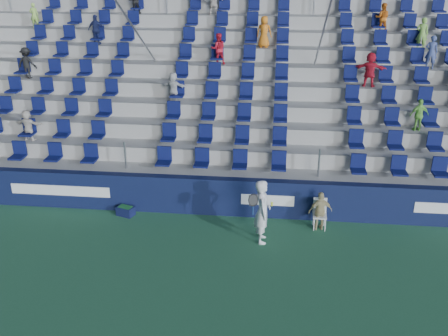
{
  "coord_description": "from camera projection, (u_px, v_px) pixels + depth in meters",
  "views": [
    {
      "loc": [
        1.6,
        -10.52,
        7.41
      ],
      "look_at": [
        0.2,
        2.8,
        1.7
      ],
      "focal_mm": 40.0,
      "sensor_mm": 36.0,
      "label": 1
    }
  ],
  "objects": [
    {
      "name": "grandstand",
      "position": [
        233.0,
        103.0,
        19.38
      ],
      "size": [
        24.0,
        8.17,
        6.63
      ],
      "color": "#979793",
      "rests_on": "ground"
    },
    {
      "name": "sponsor_wall",
      "position": [
        219.0,
        196.0,
        15.32
      ],
      "size": [
        24.0,
        0.32,
        1.2
      ],
      "color": "#10173B",
      "rests_on": "ground"
    },
    {
      "name": "tennis_player",
      "position": [
        262.0,
        211.0,
        13.72
      ],
      "size": [
        0.69,
        0.71,
        1.86
      ],
      "color": "silver",
      "rests_on": "ground"
    },
    {
      "name": "ball_bin",
      "position": [
        126.0,
        210.0,
        15.41
      ],
      "size": [
        0.6,
        0.49,
        0.29
      ],
      "color": "#10153C",
      "rests_on": "ground"
    },
    {
      "name": "line_judge",
      "position": [
        320.0,
        211.0,
        14.44
      ],
      "size": [
        0.75,
        0.44,
        1.19
      ],
      "primitive_type": "imported",
      "rotation": [
        0.0,
        0.0,
        3.36
      ],
      "color": "tan",
      "rests_on": "ground"
    },
    {
      "name": "line_judge_chair",
      "position": [
        320.0,
        211.0,
        14.6
      ],
      "size": [
        0.41,
        0.42,
        0.91
      ],
      "color": "white",
      "rests_on": "ground"
    },
    {
      "name": "ground",
      "position": [
        205.0,
        272.0,
        12.68
      ],
      "size": [
        70.0,
        70.0,
        0.0
      ],
      "primitive_type": "plane",
      "color": "#2B6642",
      "rests_on": "ground"
    }
  ]
}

